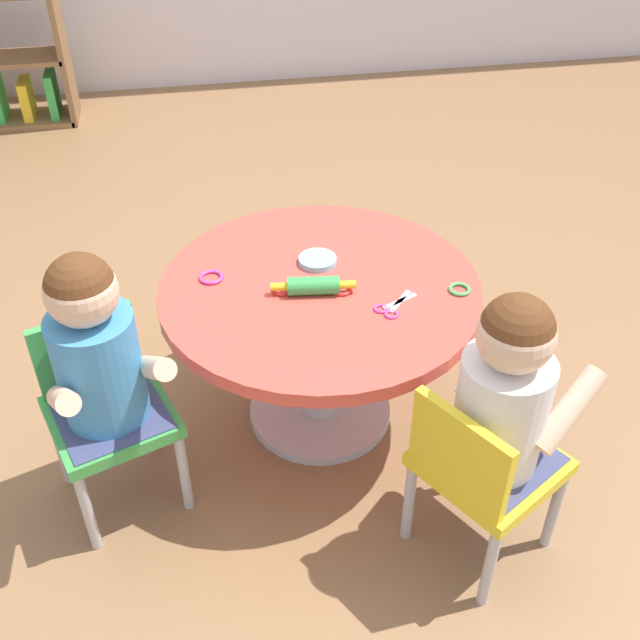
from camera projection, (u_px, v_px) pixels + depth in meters
name	position (u px, v px, depth m)	size (l,w,h in m)	color
ground_plane	(320.00, 413.00, 2.38)	(10.00, 10.00, 0.00)	olive
craft_table	(320.00, 318.00, 2.15)	(0.89, 0.89, 0.50)	silver
child_chair_left	(106.00, 407.00, 1.97)	(0.38, 0.38, 0.54)	#B7B7BC
seated_child_left	(95.00, 349.00, 1.80)	(0.37, 0.42, 0.51)	#3F4772
child_chair_right	(481.00, 468.00, 1.80)	(0.41, 0.41, 0.54)	#B7B7BC
seated_child_right	(506.00, 391.00, 1.68)	(0.43, 0.41, 0.51)	#3F4772
rolling_pin	(313.00, 286.00, 2.03)	(0.23, 0.07, 0.05)	green
craft_scissors	(392.00, 307.00, 1.99)	(0.14, 0.12, 0.01)	silver
playdough_blob_0	(318.00, 260.00, 2.16)	(0.11, 0.11, 0.02)	#8CCCF2
cookie_cutter_0	(460.00, 289.00, 2.05)	(0.06, 0.06, 0.01)	#4CB259
cookie_cutter_1	(282.00, 289.00, 2.05)	(0.06, 0.06, 0.01)	red
cookie_cutter_2	(341.00, 289.00, 2.05)	(0.06, 0.06, 0.01)	red
cookie_cutter_3	(211.00, 277.00, 2.10)	(0.07, 0.07, 0.01)	#D83FA5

